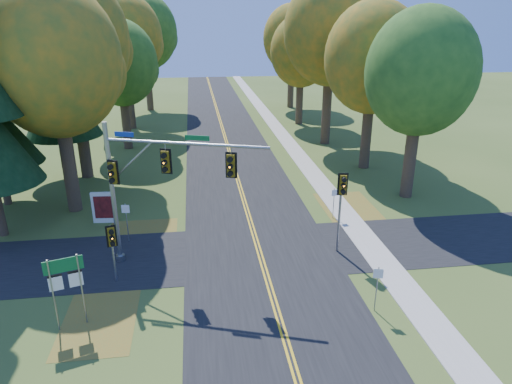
{
  "coord_description": "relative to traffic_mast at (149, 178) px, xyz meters",
  "views": [
    {
      "loc": [
        -3.14,
        -19.77,
        11.9
      ],
      "look_at": [
        -0.07,
        2.67,
        3.2
      ],
      "focal_mm": 32.0,
      "sensor_mm": 36.0,
      "label": 1
    }
  ],
  "objects": [
    {
      "name": "road_main",
      "position": [
        5.45,
        -1.31,
        -4.71
      ],
      "size": [
        8.0,
        160.0,
        0.02
      ],
      "primitive_type": "cube",
      "color": "black",
      "rests_on": "ground"
    },
    {
      "name": "leaf_patch_w_far",
      "position": [
        -2.05,
        -4.31,
        -4.71
      ],
      "size": [
        3.0,
        5.0,
        0.0
      ],
      "primitive_type": "cube",
      "color": "brown",
      "rests_on": "ground"
    },
    {
      "name": "traffic_mast",
      "position": [
        0.0,
        0.0,
        0.0
      ],
      "size": [
        7.69,
        2.86,
        7.34
      ],
      "rotation": [
        0.0,
        0.0,
        -0.33
      ],
      "color": "gray",
      "rests_on": "ground"
    },
    {
      "name": "tree_w_c",
      "position": [
        -4.09,
        23.16,
        3.23
      ],
      "size": [
        6.8,
        6.8,
        11.91
      ],
      "color": "#38281C",
      "rests_on": "ground"
    },
    {
      "name": "east_signal_pole",
      "position": [
        9.63,
        -0.08,
        -1.26
      ],
      "size": [
        0.53,
        0.61,
        4.56
      ],
      "rotation": [
        0.0,
        0.0,
        -0.09
      ],
      "color": "gray",
      "rests_on": "ground"
    },
    {
      "name": "tree_w_d",
      "position": [
        -4.68,
        31.88,
        5.06
      ],
      "size": [
        8.2,
        8.2,
        14.56
      ],
      "color": "#38281C",
      "rests_on": "ground"
    },
    {
      "name": "leaf_patch_e",
      "position": [
        12.25,
        4.69,
        -4.71
      ],
      "size": [
        3.5,
        8.0,
        0.0
      ],
      "primitive_type": "cube",
      "color": "brown",
      "rests_on": "ground"
    },
    {
      "name": "leaf_patch_w_near",
      "position": [
        -1.05,
        2.69,
        -4.71
      ],
      "size": [
        4.0,
        6.0,
        0.0
      ],
      "primitive_type": "cube",
      "color": "brown",
      "rests_on": "ground"
    },
    {
      "name": "reg_sign_e_south",
      "position": [
        9.65,
        -5.32,
        -3.24
      ],
      "size": [
        0.4,
        0.14,
        2.15
      ],
      "rotation": [
        0.0,
        0.0,
        -0.27
      ],
      "color": "gray",
      "rests_on": "ground"
    },
    {
      "name": "info_kiosk",
      "position": [
        -3.45,
        5.69,
        -3.73
      ],
      "size": [
        1.45,
        0.33,
        1.99
      ],
      "rotation": [
        0.0,
        0.0,
        -0.09
      ],
      "color": "silver",
      "rests_on": "ground"
    },
    {
      "name": "reg_sign_w",
      "position": [
        -1.71,
        2.9,
        -3.15
      ],
      "size": [
        0.44,
        0.09,
        2.29
      ],
      "rotation": [
        0.0,
        0.0,
        -0.12
      ],
      "color": "gray",
      "rests_on": "ground"
    },
    {
      "name": "tree_e_b",
      "position": [
        16.42,
        14.27,
        4.18
      ],
      "size": [
        7.6,
        7.6,
        13.33
      ],
      "color": "#38281C",
      "rests_on": "ground"
    },
    {
      "name": "tree_e_e",
      "position": [
        15.92,
        42.27,
        4.47
      ],
      "size": [
        7.8,
        7.8,
        13.74
      ],
      "color": "#38281C",
      "rests_on": "ground"
    },
    {
      "name": "ped_signal_pole",
      "position": [
        -1.74,
        -1.49,
        -2.47
      ],
      "size": [
        0.47,
        0.55,
        3.02
      ],
      "rotation": [
        0.0,
        0.0,
        0.28
      ],
      "color": "#9D9FA5",
      "rests_on": "ground"
    },
    {
      "name": "tree_w_a",
      "position": [
        -5.68,
        8.07,
        4.77
      ],
      "size": [
        8.0,
        8.0,
        14.15
      ],
      "color": "#38281C",
      "rests_on": "ground"
    },
    {
      "name": "pine_c",
      "position": [
        -7.55,
        14.69,
        4.97
      ],
      "size": [
        5.6,
        5.6,
        20.56
      ],
      "color": "#38281C",
      "rests_on": "ground"
    },
    {
      "name": "route_sign_cluster",
      "position": [
        -3.06,
        -4.61,
        -2.46
      ],
      "size": [
        1.44,
        0.49,
        3.21
      ],
      "rotation": [
        0.0,
        0.0,
        0.3
      ],
      "color": "gray",
      "rests_on": "ground"
    },
    {
      "name": "sidewalk_east",
      "position": [
        11.65,
        -1.31,
        -4.69
      ],
      "size": [
        1.6,
        160.0,
        0.06
      ],
      "primitive_type": "cube",
      "color": "#9E998E",
      "rests_on": "ground"
    },
    {
      "name": "ground",
      "position": [
        5.45,
        -1.31,
        -4.72
      ],
      "size": [
        160.0,
        160.0,
        0.0
      ],
      "primitive_type": "plane",
      "color": "#384D1B",
      "rests_on": "ground"
    },
    {
      "name": "tree_e_c",
      "position": [
        15.33,
        22.38,
        5.94
      ],
      "size": [
        8.8,
        8.8,
        15.79
      ],
      "color": "#38281C",
      "rests_on": "ground"
    },
    {
      "name": "reg_sign_e_north",
      "position": [
        10.73,
        4.44,
        -3.37
      ],
      "size": [
        0.37,
        0.11,
        1.97
      ],
      "rotation": [
        0.0,
        0.0,
        0.23
      ],
      "color": "gray",
      "rests_on": "ground"
    },
    {
      "name": "tree_w_e",
      "position": [
        -3.47,
        42.78,
        5.35
      ],
      "size": [
        8.4,
        8.4,
        14.97
      ],
      "color": "#38281C",
      "rests_on": "ground"
    },
    {
      "name": "tree_w_b",
      "position": [
        -6.27,
        14.98,
        5.65
      ],
      "size": [
        8.6,
        8.6,
        15.38
      ],
      "color": "#38281C",
      "rests_on": "ground"
    },
    {
      "name": "road_cross",
      "position": [
        5.45,
        0.69,
        -4.71
      ],
      "size": [
        60.0,
        6.0,
        0.02
      ],
      "primitive_type": "cube",
      "color": "black",
      "rests_on": "ground"
    },
    {
      "name": "tree_e_d",
      "position": [
        14.71,
        31.56,
        3.52
      ],
      "size": [
        7.0,
        7.0,
        12.32
      ],
      "color": "#38281C",
      "rests_on": "ground"
    },
    {
      "name": "centerline_left",
      "position": [
        5.35,
        -1.31,
        -4.69
      ],
      "size": [
        0.1,
        160.0,
        0.01
      ],
      "primitive_type": "cube",
      "color": "gold",
      "rests_on": "road_main"
    },
    {
      "name": "tree_e_a",
      "position": [
        17.02,
        7.47,
        3.81
      ],
      "size": [
        7.2,
        7.2,
        12.73
      ],
      "color": "#38281C",
      "rests_on": "ground"
    },
    {
      "name": "centerline_right",
      "position": [
        5.55,
        -1.31,
        -4.69
      ],
      "size": [
        0.1,
        160.0,
        0.01
      ],
      "primitive_type": "cube",
      "color": "gold",
      "rests_on": "road_main"
    }
  ]
}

